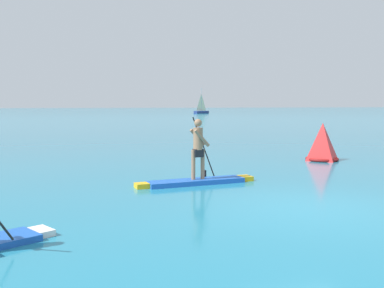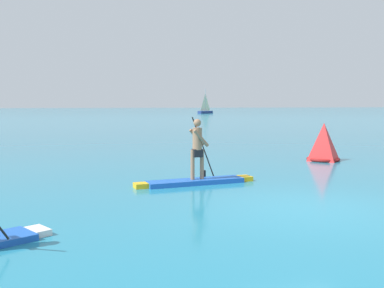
{
  "view_description": "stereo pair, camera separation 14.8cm",
  "coord_description": "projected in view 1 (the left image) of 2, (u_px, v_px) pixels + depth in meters",
  "views": [
    {
      "loc": [
        -4.76,
        -8.38,
        2.21
      ],
      "look_at": [
        -1.16,
        5.27,
        0.93
      ],
      "focal_mm": 41.78,
      "sensor_mm": 36.0,
      "label": 1
    },
    {
      "loc": [
        -4.61,
        -8.42,
        2.21
      ],
      "look_at": [
        -1.16,
        5.27,
        0.93
      ],
      "focal_mm": 41.78,
      "sensor_mm": 36.0,
      "label": 2
    }
  ],
  "objects": [
    {
      "name": "ground",
      "position": [
        308.0,
        208.0,
        9.48
      ],
      "size": [
        440.0,
        440.0,
        0.0
      ],
      "primitive_type": "plane",
      "color": "teal"
    },
    {
      "name": "paddleboarder_mid_center",
      "position": [
        197.0,
        172.0,
        12.27
      ],
      "size": [
        3.44,
        1.04,
        1.84
      ],
      "rotation": [
        0.0,
        0.0,
        0.14
      ],
      "color": "blue",
      "rests_on": "ground"
    },
    {
      "name": "race_marker_buoy",
      "position": [
        322.0,
        144.0,
        17.31
      ],
      "size": [
        1.27,
        1.27,
        1.47
      ],
      "color": "red",
      "rests_on": "ground"
    },
    {
      "name": "sailboat_right_horizon",
      "position": [
        201.0,
        110.0,
        99.61
      ],
      "size": [
        4.01,
        3.25,
        5.62
      ],
      "rotation": [
        0.0,
        0.0,
        3.76
      ],
      "color": "navy",
      "rests_on": "ground"
    }
  ]
}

